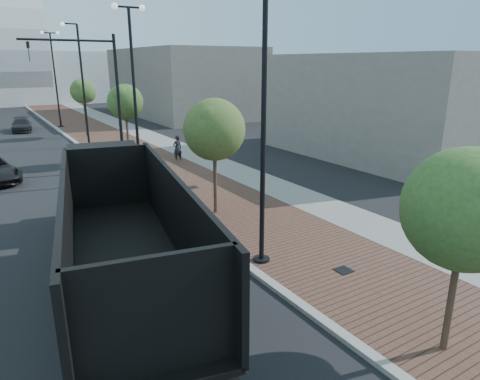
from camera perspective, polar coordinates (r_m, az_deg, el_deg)
sidewalk at (r=42.47m, az=-17.49°, el=7.31°), size 7.00×140.00×0.12m
concrete_strip at (r=43.20m, az=-14.02°, el=7.74°), size 2.40×140.00×0.13m
curb at (r=41.75m, az=-22.15°, el=6.71°), size 0.30×140.00×0.14m
dump_truck at (r=15.00m, az=-16.42°, el=-3.15°), size 5.28×13.98×3.71m
white_sedan at (r=14.72m, az=-13.33°, el=-7.11°), size 2.78×4.19×1.31m
dark_car_far at (r=46.80m, az=-27.13°, el=7.74°), size 2.18×4.34×1.21m
pedestrian at (r=29.06m, az=-8.35°, el=5.50°), size 0.71×0.52×1.79m
streetlight_1 at (r=13.14m, az=2.73°, el=7.31°), size 1.44×0.56×9.21m
streetlight_2 at (r=23.93m, az=-13.91°, el=12.29°), size 1.72×0.56×9.28m
streetlight_3 at (r=35.51m, az=-20.33°, el=12.31°), size 1.44×0.56×9.21m
streetlight_4 at (r=47.30m, az=-23.43°, el=13.44°), size 1.72×0.56×9.28m
traffic_mast at (r=26.54m, az=-17.92°, el=12.73°), size 5.09×0.20×8.00m
tree_0 at (r=10.18m, az=27.90°, el=-2.28°), size 2.65×2.65×4.86m
tree_1 at (r=18.07m, az=-3.36°, el=8.04°), size 2.62×2.61×5.08m
tree_2 at (r=29.09m, az=-15.00°, el=11.28°), size 2.34×2.28×5.14m
tree_3 at (r=40.68m, az=-20.19°, el=12.26°), size 2.23×2.15×5.08m
commercial_block_ne at (r=55.65m, az=-7.80°, el=14.08°), size 12.00×22.00×8.00m
commercial_block_e at (r=32.48m, az=18.66°, el=10.64°), size 10.00×16.00×7.00m
utility_cover_1 at (r=14.21m, az=13.66°, el=-10.37°), size 0.50×0.50×0.02m
utility_cover_2 at (r=22.66m, az=-6.35°, el=0.36°), size 0.50×0.50×0.02m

